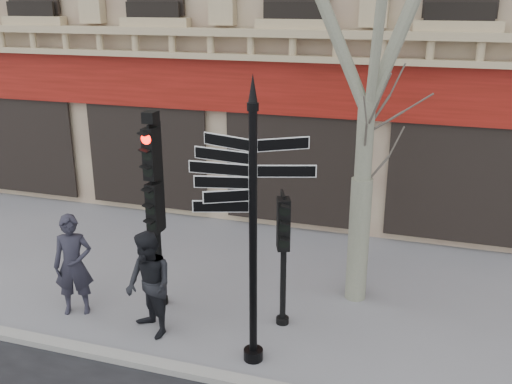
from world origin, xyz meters
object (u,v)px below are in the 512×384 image
fingerpost (253,178)px  pedestrian_b (149,285)px  traffic_signal_main (155,187)px  traffic_signal_secondary (284,238)px  pedestrian_a (73,265)px

fingerpost → pedestrian_b: 2.90m
fingerpost → traffic_signal_main: bearing=144.8°
traffic_signal_main → pedestrian_b: 1.76m
traffic_signal_secondary → pedestrian_b: traffic_signal_secondary is taller
pedestrian_a → pedestrian_b: (1.67, -0.24, -0.02)m
pedestrian_b → fingerpost: bearing=29.5°
pedestrian_a → pedestrian_b: 1.69m
traffic_signal_main → pedestrian_b: (0.31, -1.00, -1.42)m
traffic_signal_main → pedestrian_a: 2.09m
pedestrian_a → fingerpost: bearing=-30.5°
fingerpost → traffic_signal_main: fingerpost is taller
traffic_signal_secondary → pedestrian_b: bearing=-175.4°
pedestrian_a → pedestrian_b: pedestrian_a is taller
traffic_signal_main → pedestrian_a: traffic_signal_main is taller
traffic_signal_main → traffic_signal_secondary: traffic_signal_main is taller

